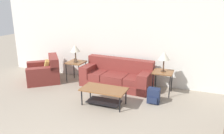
{
  "coord_description": "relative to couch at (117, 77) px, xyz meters",
  "views": [
    {
      "loc": [
        1.88,
        -1.56,
        2.45
      ],
      "look_at": [
        -0.16,
        3.59,
        0.8
      ],
      "focal_mm": 35.0,
      "sensor_mm": 36.0,
      "label": 1
    }
  ],
  "objects": [
    {
      "name": "wall_back",
      "position": [
        0.26,
        0.51,
        1.0
      ],
      "size": [
        9.13,
        0.06,
        2.6
      ],
      "color": "silver",
      "rests_on": "ground_plane"
    },
    {
      "name": "couch",
      "position": [
        0.0,
        0.0,
        0.0
      ],
      "size": [
        2.14,
        0.96,
        0.82
      ],
      "color": "maroon",
      "rests_on": "ground_plane"
    },
    {
      "name": "armchair",
      "position": [
        -2.33,
        -0.41,
        -0.01
      ],
      "size": [
        1.42,
        1.43,
        0.8
      ],
      "color": "maroon",
      "rests_on": "ground_plane"
    },
    {
      "name": "coffee_table",
      "position": [
        0.14,
        -1.29,
        0.02
      ],
      "size": [
        1.11,
        0.57,
        0.43
      ],
      "color": "brown",
      "rests_on": "ground_plane"
    },
    {
      "name": "side_table_left",
      "position": [
        -1.36,
        -0.06,
        0.27
      ],
      "size": [
        0.53,
        0.53,
        0.64
      ],
      "color": "brown",
      "rests_on": "ground_plane"
    },
    {
      "name": "side_table_right",
      "position": [
        1.36,
        -0.06,
        0.27
      ],
      "size": [
        0.53,
        0.53,
        0.64
      ],
      "color": "brown",
      "rests_on": "ground_plane"
    },
    {
      "name": "table_lamp_left",
      "position": [
        -1.36,
        -0.06,
        0.77
      ],
      "size": [
        0.3,
        0.3,
        0.55
      ],
      "color": "#472D1E",
      "rests_on": "side_table_left"
    },
    {
      "name": "table_lamp_right",
      "position": [
        1.36,
        -0.06,
        0.77
      ],
      "size": [
        0.3,
        0.3,
        0.55
      ],
      "color": "#472D1E",
      "rests_on": "side_table_right"
    },
    {
      "name": "backpack",
      "position": [
        1.26,
        -0.75,
        -0.11
      ],
      "size": [
        0.3,
        0.28,
        0.39
      ],
      "color": "#1E2847",
      "rests_on": "ground_plane"
    },
    {
      "name": "picture_frame",
      "position": [
        -1.33,
        -0.14,
        0.41
      ],
      "size": [
        0.1,
        0.04,
        0.13
      ],
      "color": "#4C3828",
      "rests_on": "side_table_left"
    }
  ]
}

